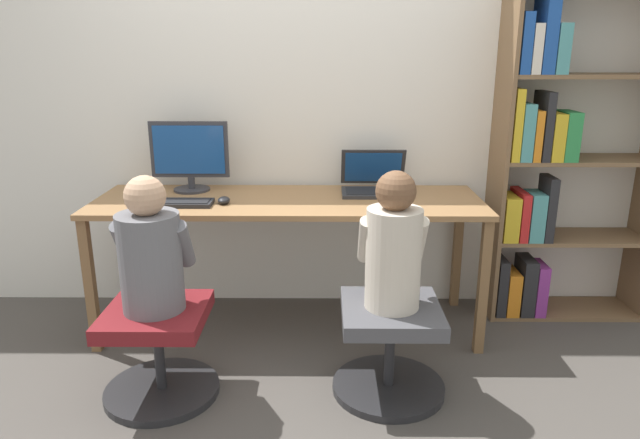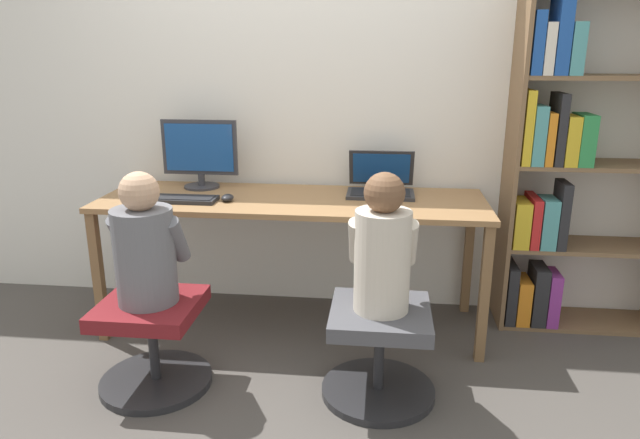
{
  "view_description": "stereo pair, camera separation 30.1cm",
  "coord_description": "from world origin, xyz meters",
  "px_view_note": "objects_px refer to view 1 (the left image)",
  "views": [
    {
      "loc": [
        0.2,
        -2.73,
        1.57
      ],
      "look_at": [
        0.18,
        0.16,
        0.71
      ],
      "focal_mm": 32.0,
      "sensor_mm": 36.0,
      "label": 1
    },
    {
      "loc": [
        0.5,
        -2.71,
        1.57
      ],
      "look_at": [
        0.18,
        0.16,
        0.71
      ],
      "focal_mm": 32.0,
      "sensor_mm": 36.0,
      "label": 2
    }
  ],
  "objects_px": {
    "laptop": "(374,184)",
    "office_chair_left": "(159,348)",
    "person_at_monitor": "(150,253)",
    "person_at_laptop": "(394,247)",
    "keyboard": "(176,203)",
    "bookshelf": "(552,167)",
    "desktop_monitor": "(190,157)",
    "office_chair_right": "(390,345)"
  },
  "relations": [
    {
      "from": "laptop",
      "to": "office_chair_left",
      "type": "distance_m",
      "value": 1.49
    },
    {
      "from": "person_at_monitor",
      "to": "person_at_laptop",
      "type": "xyz_separation_m",
      "value": [
        1.08,
        0.04,
        0.01
      ]
    },
    {
      "from": "keyboard",
      "to": "office_chair_left",
      "type": "height_order",
      "value": "keyboard"
    },
    {
      "from": "person_at_monitor",
      "to": "bookshelf",
      "type": "relative_size",
      "value": 0.32
    },
    {
      "from": "desktop_monitor",
      "to": "person_at_monitor",
      "type": "height_order",
      "value": "desktop_monitor"
    },
    {
      "from": "desktop_monitor",
      "to": "office_chair_right",
      "type": "distance_m",
      "value": 1.58
    },
    {
      "from": "person_at_laptop",
      "to": "bookshelf",
      "type": "relative_size",
      "value": 0.33
    },
    {
      "from": "keyboard",
      "to": "laptop",
      "type": "bearing_deg",
      "value": 15.32
    },
    {
      "from": "office_chair_left",
      "to": "office_chair_right",
      "type": "distance_m",
      "value": 1.08
    },
    {
      "from": "desktop_monitor",
      "to": "office_chair_left",
      "type": "xyz_separation_m",
      "value": [
        0.01,
        -0.9,
        -0.74
      ]
    },
    {
      "from": "office_chair_left",
      "to": "keyboard",
      "type": "bearing_deg",
      "value": 92.52
    },
    {
      "from": "keyboard",
      "to": "bookshelf",
      "type": "bearing_deg",
      "value": 8.61
    },
    {
      "from": "keyboard",
      "to": "office_chair_right",
      "type": "distance_m",
      "value": 1.34
    },
    {
      "from": "person_at_laptop",
      "to": "bookshelf",
      "type": "bearing_deg",
      "value": 40.25
    },
    {
      "from": "keyboard",
      "to": "person_at_laptop",
      "type": "bearing_deg",
      "value": -25.76
    },
    {
      "from": "laptop",
      "to": "person_at_laptop",
      "type": "relative_size",
      "value": 0.6
    },
    {
      "from": "bookshelf",
      "to": "laptop",
      "type": "bearing_deg",
      "value": -178.73
    },
    {
      "from": "office_chair_left",
      "to": "person_at_laptop",
      "type": "xyz_separation_m",
      "value": [
        1.08,
        0.04,
        0.48
      ]
    },
    {
      "from": "office_chair_right",
      "to": "office_chair_left",
      "type": "bearing_deg",
      "value": -177.95
    },
    {
      "from": "office_chair_right",
      "to": "desktop_monitor",
      "type": "bearing_deg",
      "value": 141.67
    },
    {
      "from": "office_chair_right",
      "to": "bookshelf",
      "type": "relative_size",
      "value": 0.28
    },
    {
      "from": "laptop",
      "to": "office_chair_right",
      "type": "height_order",
      "value": "laptop"
    },
    {
      "from": "desktop_monitor",
      "to": "bookshelf",
      "type": "distance_m",
      "value": 2.1
    },
    {
      "from": "keyboard",
      "to": "office_chair_left",
      "type": "xyz_separation_m",
      "value": [
        0.03,
        -0.58,
        -0.55
      ]
    },
    {
      "from": "laptop",
      "to": "person_at_monitor",
      "type": "bearing_deg",
      "value": -140.62
    },
    {
      "from": "desktop_monitor",
      "to": "office_chair_right",
      "type": "bearing_deg",
      "value": -38.33
    },
    {
      "from": "laptop",
      "to": "office_chair_left",
      "type": "xyz_separation_m",
      "value": [
        -1.06,
        -0.87,
        -0.58
      ]
    },
    {
      "from": "bookshelf",
      "to": "keyboard",
      "type": "bearing_deg",
      "value": -171.39
    },
    {
      "from": "person_at_monitor",
      "to": "keyboard",
      "type": "bearing_deg",
      "value": 92.54
    },
    {
      "from": "keyboard",
      "to": "person_at_monitor",
      "type": "distance_m",
      "value": 0.58
    },
    {
      "from": "person_at_monitor",
      "to": "bookshelf",
      "type": "bearing_deg",
      "value": 23.13
    },
    {
      "from": "office_chair_right",
      "to": "person_at_laptop",
      "type": "bearing_deg",
      "value": 90.0
    },
    {
      "from": "person_at_monitor",
      "to": "office_chair_left",
      "type": "bearing_deg",
      "value": -90.0
    },
    {
      "from": "keyboard",
      "to": "person_at_monitor",
      "type": "height_order",
      "value": "person_at_monitor"
    },
    {
      "from": "laptop",
      "to": "person_at_monitor",
      "type": "height_order",
      "value": "person_at_monitor"
    },
    {
      "from": "office_chair_left",
      "to": "person_at_laptop",
      "type": "bearing_deg",
      "value": 2.29
    },
    {
      "from": "person_at_monitor",
      "to": "person_at_laptop",
      "type": "distance_m",
      "value": 1.08
    },
    {
      "from": "person_at_monitor",
      "to": "office_chair_right",
      "type": "bearing_deg",
      "value": 1.82
    },
    {
      "from": "desktop_monitor",
      "to": "person_at_laptop",
      "type": "height_order",
      "value": "desktop_monitor"
    },
    {
      "from": "office_chair_left",
      "to": "person_at_laptop",
      "type": "relative_size",
      "value": 0.85
    },
    {
      "from": "desktop_monitor",
      "to": "laptop",
      "type": "xyz_separation_m",
      "value": [
        1.07,
        -0.03,
        -0.15
      ]
    },
    {
      "from": "keyboard",
      "to": "person_at_monitor",
      "type": "relative_size",
      "value": 0.63
    }
  ]
}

